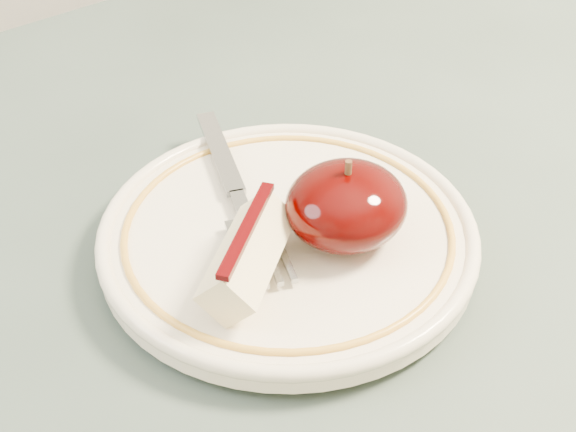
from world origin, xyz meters
TOP-DOWN VIEW (x-y plane):
  - table at (0.00, 0.00)m, footprint 0.90×0.90m
  - plate at (0.02, 0.07)m, footprint 0.22×0.22m
  - apple_half at (0.04, 0.04)m, footprint 0.07×0.07m
  - apple_wedge at (-0.03, 0.05)m, footprint 0.08×0.07m
  - fork at (0.01, 0.11)m, footprint 0.09×0.17m

SIDE VIEW (x-z plane):
  - table at x=0.00m, z-range 0.29..1.04m
  - plate at x=0.02m, z-range 0.75..0.77m
  - fork at x=0.01m, z-range 0.77..0.78m
  - apple_wedge at x=-0.03m, z-range 0.77..0.80m
  - apple_half at x=0.04m, z-range 0.76..0.82m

